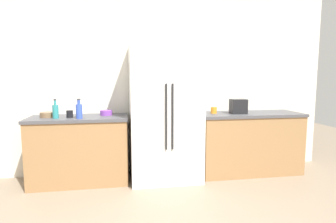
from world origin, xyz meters
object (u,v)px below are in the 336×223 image
(bottle_b, at_px, (55,111))
(cup_b, at_px, (214,110))
(cup_a, at_px, (70,114))
(bowl_a, at_px, (106,113))
(toaster, at_px, (238,106))
(bowl_b, at_px, (47,115))
(refrigerator, at_px, (165,113))
(bottle_a, at_px, (79,111))

(bottle_b, height_order, cup_b, bottle_b)
(cup_a, relative_size, bowl_a, 0.57)
(bottle_b, relative_size, cup_b, 2.68)
(toaster, relative_size, bowl_a, 1.38)
(bowl_a, relative_size, bowl_b, 0.89)
(toaster, bearing_deg, cup_a, -179.84)
(refrigerator, distance_m, cup_b, 0.73)
(toaster, distance_m, cup_a, 2.31)
(refrigerator, relative_size, cup_b, 20.10)
(bottle_b, bearing_deg, refrigerator, 2.16)
(cup_b, xyz_separation_m, bowl_b, (-2.26, -0.01, -0.01))
(cup_b, bearing_deg, bottle_b, -176.38)
(cup_b, distance_m, bowl_a, 1.52)
(toaster, bearing_deg, bowl_a, 175.48)
(cup_a, distance_m, bowl_a, 0.48)
(bottle_b, distance_m, cup_b, 2.14)
(bottle_b, height_order, bowl_a, bottle_b)
(cup_b, bearing_deg, refrigerator, -173.55)
(cup_a, xyz_separation_m, cup_b, (1.97, 0.09, -0.00))
(bottle_a, bearing_deg, cup_b, 6.10)
(bottle_b, relative_size, bowl_b, 1.33)
(toaster, xyz_separation_m, bowl_b, (-2.60, 0.07, -0.07))
(bowl_b, bearing_deg, bottle_a, -23.90)
(toaster, bearing_deg, refrigerator, 179.97)
(cup_a, height_order, bowl_a, cup_a)
(refrigerator, relative_size, toaster, 8.17)
(cup_a, bearing_deg, bottle_b, -164.27)
(refrigerator, relative_size, bowl_a, 11.25)
(toaster, distance_m, cup_b, 0.35)
(bowl_b, bearing_deg, toaster, -1.64)
(toaster, xyz_separation_m, bowl_a, (-1.85, 0.15, -0.07))
(refrigerator, relative_size, bowl_b, 9.99)
(refrigerator, bearing_deg, bowl_a, 169.55)
(cup_a, height_order, bowl_b, cup_a)
(cup_b, bearing_deg, toaster, -13.75)
(cup_a, distance_m, bowl_b, 0.30)
(bowl_a, distance_m, bowl_b, 0.75)
(refrigerator, distance_m, bowl_b, 1.54)
(refrigerator, xyz_separation_m, bottle_b, (-1.41, -0.05, 0.06))
(bottle_a, relative_size, bottle_b, 1.02)
(bowl_a, bearing_deg, bowl_b, -174.46)
(toaster, bearing_deg, bottle_b, -178.78)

